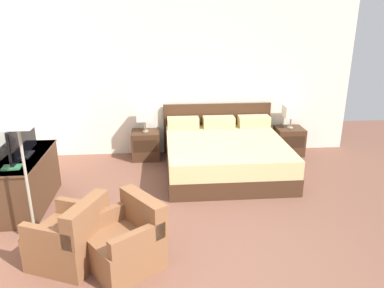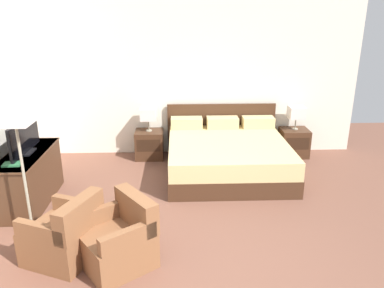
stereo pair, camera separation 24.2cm
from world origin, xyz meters
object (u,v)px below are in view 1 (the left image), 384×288
table_lamp_right (292,111)px  dresser (28,181)px  floor_lamp (18,127)px  nightstand_left (146,145)px  table_lamp_left (145,115)px  tv (23,140)px  book_red_cover (12,167)px  nightstand_right (289,141)px  armchair_companion (127,242)px  armchair_by_window (71,239)px  bed (225,154)px

table_lamp_right → dresser: 4.69m
floor_lamp → nightstand_left: bearing=65.5°
table_lamp_left → dresser: table_lamp_left is taller
tv → book_red_cover: bearing=-92.3°
nightstand_left → floor_lamp: (-1.23, -2.69, 1.19)m
nightstand_left → book_red_cover: (-1.59, -2.16, 0.51)m
floor_lamp → dresser: bearing=109.8°
table_lamp_right → floor_lamp: bearing=-145.9°
nightstand_right → dresser: size_ratio=0.38×
book_red_cover → floor_lamp: (0.36, -0.54, 0.68)m
tv → armchair_companion: (1.47, -1.48, -0.70)m
table_lamp_right → tv: tv is taller
nightstand_right → book_red_cover: bearing=-153.6°
tv → armchair_companion: 2.20m
tv → nightstand_right: bearing=21.6°
armchair_companion → armchair_by_window: bearing=169.1°
book_red_cover → armchair_companion: bearing=-34.9°
dresser → armchair_companion: same height
book_red_cover → armchair_companion: book_red_cover is taller
nightstand_right → tv: bearing=-158.4°
nightstand_left → floor_lamp: 3.19m
dresser → bed: bearing=18.7°
table_lamp_left → table_lamp_right: (2.75, 0.00, 0.00)m
table_lamp_left → dresser: 2.39m
book_red_cover → armchair_by_window: bearing=-46.4°
table_lamp_right → book_red_cover: table_lamp_right is taller
armchair_companion → floor_lamp: 1.69m
nightstand_left → armchair_by_window: (-0.72, -3.07, 0.02)m
nightstand_right → table_lamp_right: table_lamp_right is taller
dresser → armchair_by_window: size_ratio=1.54×
bed → table_lamp_right: bearing=28.0°
tv → floor_lamp: floor_lamp is taller
table_lamp_left → book_red_cover: size_ratio=2.00×
table_lamp_left → table_lamp_right: size_ratio=1.00×
armchair_by_window → floor_lamp: bearing=143.3°
table_lamp_left → bed: bearing=-28.0°
dresser → floor_lamp: 1.47m
floor_lamp → table_lamp_right: bearing=34.1°
nightstand_right → table_lamp_left: (-2.75, 0.00, 0.59)m
armchair_companion → floor_lamp: bearing=156.1°
nightstand_right → book_red_cover: size_ratio=2.39×
bed → armchair_by_window: (-2.10, -2.34, -0.02)m
dresser → table_lamp_right: bearing=21.8°
table_lamp_right → armchair_companion: 4.32m
table_lamp_right → nightstand_right: bearing=-90.0°
tv → armchair_companion: tv is taller
tv → armchair_by_window: 1.75m
nightstand_right → floor_lamp: floor_lamp is taller
table_lamp_right → armchair_by_window: 4.67m
bed → book_red_cover: bearing=-154.3°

